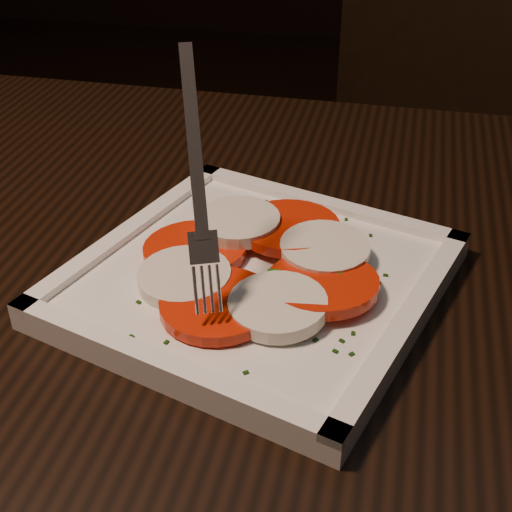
{
  "coord_description": "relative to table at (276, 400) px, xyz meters",
  "views": [
    {
      "loc": [
        0.02,
        -0.63,
        1.06
      ],
      "look_at": [
        -0.07,
        -0.21,
        0.78
      ],
      "focal_mm": 50.0,
      "sensor_mm": 36.0,
      "label": 1
    }
  ],
  "objects": [
    {
      "name": "caprese_salad",
      "position": [
        -0.02,
        0.01,
        0.12
      ],
      "size": [
        0.19,
        0.22,
        0.02
      ],
      "color": "red",
      "rests_on": "plate"
    },
    {
      "name": "table",
      "position": [
        0.0,
        0.0,
        0.0
      ],
      "size": [
        1.21,
        0.81,
        0.75
      ],
      "rotation": [
        0.0,
        0.0,
        -0.01
      ],
      "color": "black",
      "rests_on": "ground"
    },
    {
      "name": "fork",
      "position": [
        -0.05,
        -0.01,
        0.21
      ],
      "size": [
        0.07,
        0.1,
        0.15
      ],
      "primitive_type": null,
      "rotation": [
        0.0,
        0.0,
        0.38
      ],
      "color": "white",
      "rests_on": "caprese_salad"
    },
    {
      "name": "plate",
      "position": [
        -0.02,
        0.01,
        0.11
      ],
      "size": [
        0.31,
        0.31,
        0.01
      ],
      "primitive_type": "cube",
      "rotation": [
        0.0,
        0.0,
        -0.31
      ],
      "color": "white",
      "rests_on": "table"
    },
    {
      "name": "chair",
      "position": [
        0.09,
        0.88,
        -0.12
      ],
      "size": [
        0.56,
        0.56,
        0.93
      ],
      "rotation": [
        0.0,
        0.0,
        -0.43
      ],
      "color": "black",
      "rests_on": "ground"
    }
  ]
}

